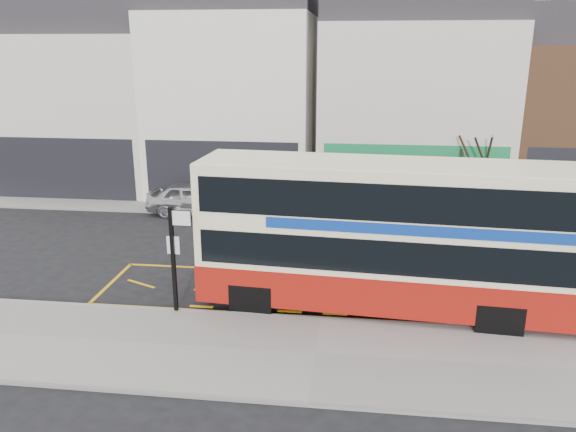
# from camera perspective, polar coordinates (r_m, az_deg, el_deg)

# --- Properties ---
(ground) EXTENTS (120.00, 120.00, 0.00)m
(ground) POSITION_cam_1_polar(r_m,az_deg,el_deg) (16.39, 3.39, -10.14)
(ground) COLOR black
(ground) RESTS_ON ground
(pavement) EXTENTS (40.00, 4.00, 0.15)m
(pavement) POSITION_cam_1_polar(r_m,az_deg,el_deg) (14.35, 2.78, -14.01)
(pavement) COLOR gray
(pavement) RESTS_ON ground
(kerb) EXTENTS (40.00, 0.15, 0.15)m
(kerb) POSITION_cam_1_polar(r_m,az_deg,el_deg) (16.03, 3.30, -10.50)
(kerb) COLOR gray
(kerb) RESTS_ON ground
(far_pavement) EXTENTS (50.00, 3.00, 0.15)m
(far_pavement) POSITION_cam_1_polar(r_m,az_deg,el_deg) (26.65, 4.92, 0.71)
(far_pavement) COLOR gray
(far_pavement) RESTS_ON ground
(road_markings) EXTENTS (14.00, 3.40, 0.01)m
(road_markings) POSITION_cam_1_polar(r_m,az_deg,el_deg) (17.83, 3.72, -7.81)
(road_markings) COLOR #E6A80C
(road_markings) RESTS_ON ground
(terrace_far_left) EXTENTS (8.00, 8.01, 10.80)m
(terrace_far_left) POSITION_cam_1_polar(r_m,az_deg,el_deg) (32.97, -19.21, 11.35)
(terrace_far_left) COLOR silver
(terrace_far_left) RESTS_ON ground
(terrace_left) EXTENTS (8.00, 8.01, 11.80)m
(terrace_left) POSITION_cam_1_polar(r_m,az_deg,el_deg) (30.33, -5.23, 12.74)
(terrace_left) COLOR white
(terrace_left) RESTS_ON ground
(terrace_green_shop) EXTENTS (9.00, 8.01, 11.30)m
(terrace_green_shop) POSITION_cam_1_polar(r_m,az_deg,el_deg) (29.80, 12.35, 11.88)
(terrace_green_shop) COLOR silver
(terrace_green_shop) RESTS_ON ground
(double_decker_bus) EXTENTS (11.15, 3.31, 4.39)m
(double_decker_bus) POSITION_cam_1_polar(r_m,az_deg,el_deg) (16.15, 10.71, -1.95)
(double_decker_bus) COLOR #FFF0C2
(double_decker_bus) RESTS_ON ground
(bus_stop_post) EXTENTS (0.77, 0.14, 3.10)m
(bus_stop_post) POSITION_cam_1_polar(r_m,az_deg,el_deg) (15.97, -11.41, -3.37)
(bus_stop_post) COLOR black
(bus_stop_post) RESTS_ON pavement
(car_silver) EXTENTS (4.50, 2.05, 1.50)m
(car_silver) POSITION_cam_1_polar(r_m,az_deg,el_deg) (26.03, -9.39, 1.70)
(car_silver) COLOR #AEAEB2
(car_silver) RESTS_ON ground
(car_grey) EXTENTS (4.50, 1.98, 1.44)m
(car_grey) POSITION_cam_1_polar(r_m,az_deg,el_deg) (24.81, 6.14, 1.01)
(car_grey) COLOR #383B3F
(car_grey) RESTS_ON ground
(car_white) EXTENTS (4.76, 2.40, 1.33)m
(car_white) POSITION_cam_1_polar(r_m,az_deg,el_deg) (25.37, 26.59, -0.49)
(car_white) COLOR white
(car_white) RESTS_ON ground
(street_tree_left) EXTENTS (2.71, 2.71, 5.84)m
(street_tree_left) POSITION_cam_1_polar(r_m,az_deg,el_deg) (31.32, -24.02, 9.05)
(street_tree_left) COLOR black
(street_tree_left) RESTS_ON ground
(street_tree_right) EXTENTS (2.21, 2.21, 4.77)m
(street_tree_right) POSITION_cam_1_polar(r_m,az_deg,el_deg) (26.31, 18.48, 6.79)
(street_tree_right) COLOR black
(street_tree_right) RESTS_ON ground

